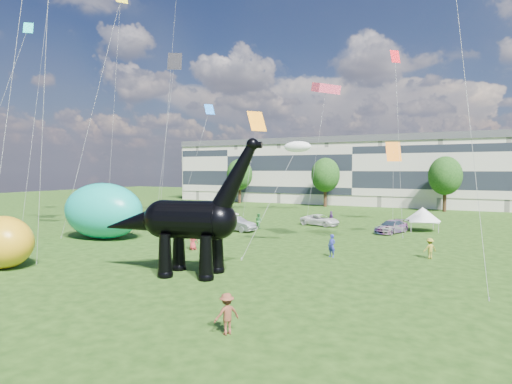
% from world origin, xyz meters
% --- Properties ---
extents(ground, '(220.00, 220.00, 0.00)m').
position_xyz_m(ground, '(0.00, 0.00, 0.00)').
color(ground, '#16330C').
rests_on(ground, ground).
extents(terrace_row, '(78.00, 11.00, 12.00)m').
position_xyz_m(terrace_row, '(-8.00, 62.00, 6.00)').
color(terrace_row, beige).
rests_on(terrace_row, ground).
extents(tree_far_left, '(5.20, 5.20, 9.44)m').
position_xyz_m(tree_far_left, '(-30.00, 53.00, 6.29)').
color(tree_far_left, '#382314').
rests_on(tree_far_left, ground).
extents(tree_mid_left, '(5.20, 5.20, 9.44)m').
position_xyz_m(tree_mid_left, '(-12.00, 53.00, 6.29)').
color(tree_mid_left, '#382314').
rests_on(tree_mid_left, ground).
extents(tree_mid_right, '(5.20, 5.20, 9.44)m').
position_xyz_m(tree_mid_right, '(8.00, 53.00, 6.29)').
color(tree_mid_right, '#382314').
rests_on(tree_mid_right, ground).
extents(dinosaur_sculpture, '(11.06, 4.19, 9.03)m').
position_xyz_m(dinosaur_sculpture, '(-3.95, 0.27, 3.41)').
color(dinosaur_sculpture, black).
rests_on(dinosaur_sculpture, ground).
extents(car_silver, '(3.20, 4.29, 1.36)m').
position_xyz_m(car_silver, '(-20.11, 26.28, 0.68)').
color(car_silver, '#A5A5AA').
rests_on(car_silver, ground).
extents(car_grey, '(4.90, 2.27, 1.55)m').
position_xyz_m(car_grey, '(-10.87, 18.67, 0.78)').
color(car_grey, gray).
rests_on(car_grey, ground).
extents(car_white, '(5.16, 3.25, 1.33)m').
position_xyz_m(car_white, '(-4.10, 27.31, 0.66)').
color(car_white, white).
rests_on(car_white, ground).
extents(car_dark, '(3.38, 5.08, 1.37)m').
position_xyz_m(car_dark, '(4.64, 24.98, 0.68)').
color(car_dark, '#595960').
rests_on(car_dark, ground).
extents(gazebo_near, '(4.66, 4.66, 2.63)m').
position_xyz_m(gazebo_near, '(7.41, 28.15, 1.85)').
color(gazebo_near, white).
rests_on(gazebo_near, ground).
extents(gazebo_left, '(4.97, 4.97, 2.68)m').
position_xyz_m(gazebo_left, '(-16.00, 23.99, 1.89)').
color(gazebo_left, silver).
rests_on(gazebo_left, ground).
extents(inflatable_teal, '(8.95, 5.81, 5.46)m').
position_xyz_m(inflatable_teal, '(-19.80, 8.21, 2.73)').
color(inflatable_teal, '#0EA893').
rests_on(inflatable_teal, ground).
extents(inflatable_yellow, '(4.69, 3.61, 3.60)m').
position_xyz_m(inflatable_yellow, '(-16.08, -4.12, 1.80)').
color(inflatable_yellow, gold).
rests_on(inflatable_yellow, ground).
extents(visitors, '(51.64, 36.67, 1.87)m').
position_xyz_m(visitors, '(-4.55, 14.61, 0.85)').
color(visitors, '#AD2B2E').
rests_on(visitors, ground).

